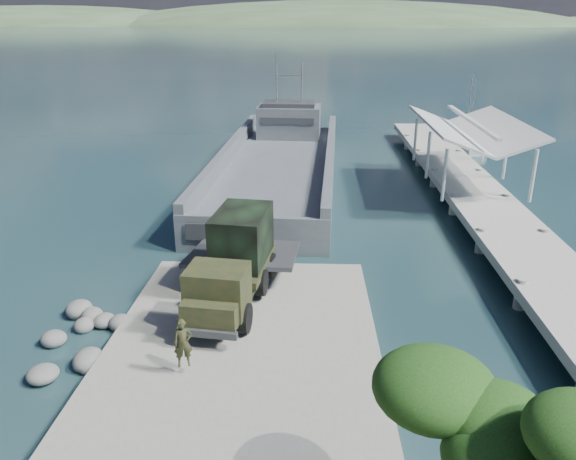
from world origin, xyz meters
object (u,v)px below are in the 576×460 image
Objects in this scene: soldier at (184,353)px; sailboat_near at (465,146)px; pier at (470,178)px; landing_craft at (278,172)px; military_truck at (235,261)px; sailboat_far at (469,135)px.

sailboat_near is at bearing 45.77° from soldier.
pier is 15.64m from sailboat_near.
soldier is (-1.79, -24.50, 0.58)m from landing_craft.
pier is at bearing -13.62° from landing_craft.
pier is 20.42m from military_truck.
military_truck is 5.69m from soldier.
sailboat_far is at bearing 46.75° from soldier.
military_truck is at bearing -102.03° from sailboat_far.
military_truck is at bearing 62.58° from soldier.
sailboat_near reaches higher than soldier.
landing_craft is 5.40× the size of sailboat_far.
pier is 20.86m from sailboat_far.
pier is 7.38× the size of sailboat_far.
landing_craft is at bearing 68.74° from soldier.
landing_craft reaches higher than sailboat_near.
military_truck is 1.08× the size of sailboat_near.
sailboat_near is 1.18× the size of sailboat_far.
pier is 25.38m from soldier.
sailboat_far is at bearing 75.07° from pier.
landing_craft is 24.49m from sailboat_far.
landing_craft is at bearing -155.37° from sailboat_near.
sailboat_far is (18.26, 16.31, -0.46)m from landing_craft.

